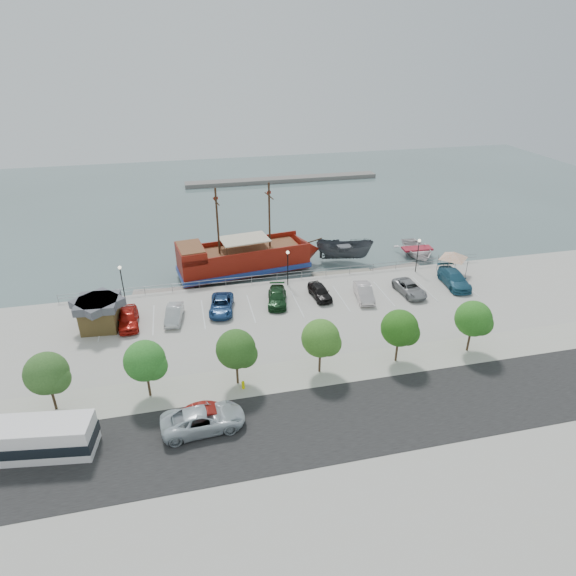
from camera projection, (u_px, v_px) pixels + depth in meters
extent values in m
plane|color=#516564|center=(302.00, 321.00, 50.39)|extent=(160.00, 160.00, 0.00)
cube|color=#B0AB9F|center=(380.00, 475.00, 32.02)|extent=(100.00, 58.00, 1.20)
cube|color=black|center=(354.00, 417.00, 36.07)|extent=(100.00, 8.00, 0.04)
cube|color=#B3B099|center=(330.00, 370.00, 41.27)|extent=(100.00, 4.00, 0.05)
cylinder|color=gray|center=(285.00, 273.00, 56.25)|extent=(50.00, 0.06, 0.06)
cylinder|color=gray|center=(285.00, 276.00, 56.44)|extent=(50.00, 0.06, 0.06)
cube|color=slate|center=(283.00, 180.00, 99.82)|extent=(40.00, 3.00, 0.80)
cube|color=maroon|center=(244.00, 260.00, 59.71)|extent=(16.39, 7.18, 2.57)
cube|color=navy|center=(244.00, 266.00, 60.10)|extent=(16.73, 7.51, 0.59)
cone|color=maroon|center=(308.00, 250.00, 62.51)|extent=(3.82, 5.16, 4.75)
cube|color=maroon|center=(191.00, 253.00, 56.74)|extent=(3.65, 5.33, 1.39)
cube|color=brown|center=(190.00, 247.00, 56.40)|extent=(3.40, 4.91, 0.12)
cube|color=brown|center=(247.00, 250.00, 59.26)|extent=(13.37, 6.16, 0.15)
cube|color=maroon|center=(238.00, 241.00, 60.93)|extent=(15.71, 2.47, 0.69)
cube|color=maroon|center=(249.00, 255.00, 57.00)|extent=(15.71, 2.47, 0.69)
cylinder|color=#382111|center=(269.00, 216.00, 58.37)|extent=(0.27, 0.27, 8.12)
cylinder|color=#382111|center=(218.00, 222.00, 56.31)|extent=(0.27, 0.27, 8.12)
cylinder|color=#382111|center=(269.00, 196.00, 57.23)|extent=(0.56, 2.96, 0.14)
cylinder|color=#382111|center=(216.00, 202.00, 55.17)|extent=(0.56, 2.96, 0.14)
cube|color=beige|center=(244.00, 239.00, 58.50)|extent=(6.22, 4.55, 0.12)
cylinder|color=#382111|center=(313.00, 241.00, 62.19)|extent=(2.46, 0.51, 0.59)
imported|color=#404349|center=(344.00, 252.00, 63.16)|extent=(7.92, 5.11, 2.87)
imported|color=silver|center=(417.00, 251.00, 65.22)|extent=(5.24, 7.12, 1.43)
cube|color=gray|center=(164.00, 293.00, 55.47)|extent=(7.16, 2.70, 0.40)
cube|color=gray|center=(342.00, 275.00, 59.77)|extent=(7.49, 2.41, 0.42)
cube|color=gray|center=(396.00, 270.00, 61.21)|extent=(6.79, 2.69, 0.38)
cube|color=brown|center=(100.00, 317.00, 46.85)|extent=(3.62, 3.62, 2.45)
cube|color=#4A4B54|center=(98.00, 303.00, 46.16)|extent=(4.10, 4.10, 0.78)
cylinder|color=slate|center=(438.00, 263.00, 58.65)|extent=(0.07, 0.07, 2.07)
cylinder|color=slate|center=(456.00, 261.00, 59.10)|extent=(0.07, 0.07, 2.07)
cylinder|color=slate|center=(448.00, 271.00, 56.53)|extent=(0.07, 0.07, 2.07)
cylinder|color=slate|center=(467.00, 269.00, 56.98)|extent=(0.07, 0.07, 2.07)
pyramid|color=silver|center=(454.00, 252.00, 56.97)|extent=(4.01, 4.01, 0.85)
imported|color=silver|center=(203.00, 419.00, 34.72)|extent=(6.22, 3.21, 1.68)
imported|color=maroon|center=(208.00, 414.00, 35.41)|extent=(4.35, 1.75, 1.40)
cube|color=white|center=(39.00, 439.00, 32.42)|extent=(7.47, 3.44, 2.57)
cube|color=black|center=(39.00, 440.00, 32.49)|extent=(7.59, 3.56, 0.82)
cylinder|color=#E7E400|center=(243.00, 386.00, 38.92)|extent=(0.24, 0.24, 0.61)
sphere|color=#E7E400|center=(243.00, 382.00, 38.77)|extent=(0.26, 0.26, 0.26)
cylinder|color=black|center=(123.00, 285.00, 51.07)|extent=(0.12, 0.12, 4.00)
sphere|color=#FFF2CC|center=(120.00, 268.00, 50.11)|extent=(0.36, 0.36, 0.36)
cylinder|color=black|center=(288.00, 269.00, 54.64)|extent=(0.12, 0.12, 4.00)
sphere|color=#FFF2CC|center=(288.00, 252.00, 53.68)|extent=(0.36, 0.36, 0.36)
cylinder|color=black|center=(417.00, 257.00, 57.82)|extent=(0.12, 0.12, 4.00)
sphere|color=#FFF2CC|center=(419.00, 241.00, 56.85)|extent=(0.36, 0.36, 0.36)
cylinder|color=#473321|center=(53.00, 398.00, 36.41)|extent=(0.20, 0.20, 2.20)
sphere|color=#2E5421|center=(46.00, 373.00, 35.35)|extent=(3.20, 3.20, 3.20)
sphere|color=#2E5421|center=(56.00, 379.00, 35.39)|extent=(2.20, 2.20, 2.20)
cylinder|color=#473321|center=(149.00, 385.00, 37.79)|extent=(0.20, 0.20, 2.20)
sphere|color=#286A22|center=(145.00, 361.00, 36.74)|extent=(3.20, 3.20, 3.20)
sphere|color=#286A22|center=(153.00, 366.00, 36.78)|extent=(2.20, 2.20, 2.20)
cylinder|color=#473321|center=(237.00, 372.00, 39.18)|extent=(0.20, 0.20, 2.20)
sphere|color=#27511A|center=(236.00, 349.00, 38.13)|extent=(3.20, 3.20, 3.20)
sphere|color=#27511A|center=(244.00, 354.00, 38.17)|extent=(2.20, 2.20, 2.20)
cylinder|color=#473321|center=(320.00, 361.00, 40.57)|extent=(0.20, 0.20, 2.20)
sphere|color=#396E21|center=(321.00, 338.00, 39.51)|extent=(3.20, 3.20, 3.20)
sphere|color=#396E21|center=(328.00, 343.00, 39.56)|extent=(2.20, 2.20, 2.20)
cylinder|color=#473321|center=(397.00, 350.00, 41.96)|extent=(0.20, 0.20, 2.20)
sphere|color=#245A15|center=(400.00, 328.00, 40.90)|extent=(3.20, 3.20, 3.20)
sphere|color=#245A15|center=(407.00, 333.00, 40.95)|extent=(2.20, 2.20, 2.20)
cylinder|color=#473321|center=(469.00, 340.00, 43.35)|extent=(0.20, 0.20, 2.20)
sphere|color=#28681C|center=(473.00, 319.00, 42.29)|extent=(3.20, 3.20, 3.20)
sphere|color=#28681C|center=(480.00, 323.00, 42.33)|extent=(2.20, 2.20, 2.20)
imported|color=#B3170F|center=(128.00, 318.00, 47.39)|extent=(2.15, 4.83, 1.61)
imported|color=#B8BABC|center=(174.00, 314.00, 48.31)|extent=(2.08, 4.42, 1.40)
imported|color=navy|center=(221.00, 305.00, 49.95)|extent=(3.15, 5.38, 1.41)
imported|color=#143619|center=(277.00, 297.00, 51.47)|extent=(2.92, 5.15, 1.41)
imported|color=black|center=(320.00, 292.00, 52.57)|extent=(2.09, 4.39, 1.45)
imported|color=beige|center=(364.00, 292.00, 52.34)|extent=(2.31, 4.79, 1.51)
imported|color=gray|center=(410.00, 288.00, 53.38)|extent=(2.63, 4.99, 1.34)
imported|color=#245974|center=(454.00, 279.00, 55.16)|extent=(2.86, 5.89, 1.65)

